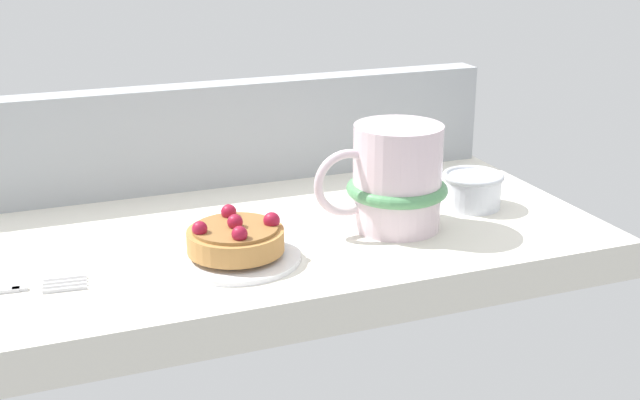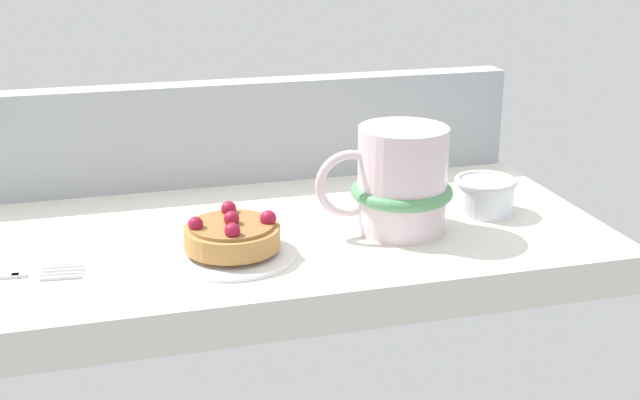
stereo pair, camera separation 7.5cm
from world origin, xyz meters
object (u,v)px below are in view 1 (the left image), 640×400
object	(u,v)px
dessert_plate	(236,255)
coffee_mug	(395,179)
sugar_bowl	(472,189)
raspberry_tart	(236,237)

from	to	relation	value
dessert_plate	coffee_mug	world-z (taller)	coffee_mug
coffee_mug	sugar_bowl	world-z (taller)	coffee_mug
dessert_plate	coffee_mug	xyz separation A→B (cm)	(16.45, 2.22, 4.49)
coffee_mug	sugar_bowl	xyz separation A→B (cm)	(10.11, 2.39, -2.97)
raspberry_tart	sugar_bowl	size ratio (longest dim) A/B	1.34
raspberry_tart	coffee_mug	world-z (taller)	coffee_mug
raspberry_tart	sugar_bowl	xyz separation A→B (cm)	(26.56, 4.61, -0.16)
dessert_plate	sugar_bowl	distance (cm)	27.00
coffee_mug	sugar_bowl	distance (cm)	10.80
sugar_bowl	dessert_plate	bearing A→B (deg)	-170.16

